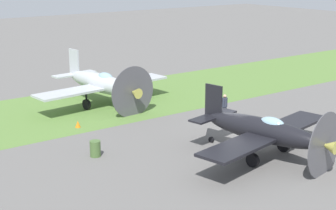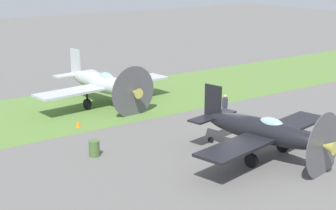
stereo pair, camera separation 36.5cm
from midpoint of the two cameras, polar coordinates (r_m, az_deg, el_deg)
ground_plane at (r=31.30m, az=7.29°, el=-4.01°), size 160.00×160.00×0.00m
grass_verge at (r=40.75m, az=-4.78°, el=0.63°), size 120.00×11.00×0.01m
airplane_lead at (r=28.52m, az=10.21°, el=-2.78°), size 10.47×8.35×3.71m
airplane_wingman at (r=39.06m, az=-7.61°, el=2.40°), size 11.14×8.82×3.95m
ground_crew_chief at (r=35.45m, az=5.98°, el=-0.12°), size 0.56×0.38×1.73m
fuel_drum at (r=28.87m, az=-8.40°, el=-4.79°), size 0.60×0.60×0.90m
runway_marker_cone at (r=34.14m, az=-10.23°, el=-2.10°), size 0.36×0.36×0.44m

